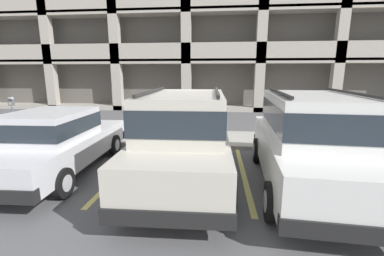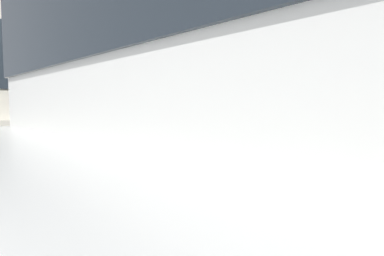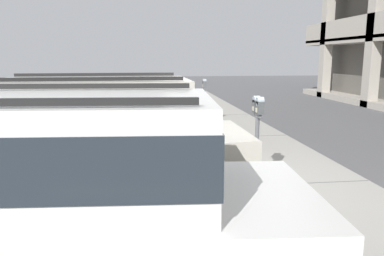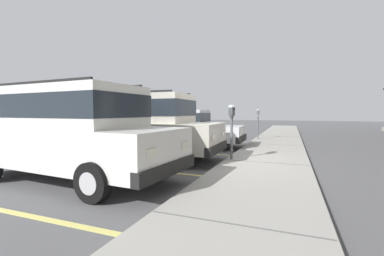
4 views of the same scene
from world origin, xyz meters
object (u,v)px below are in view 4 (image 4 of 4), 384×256
silver_suv (143,124)px  parking_meter_near (232,119)px  dark_hatchback (73,129)px  red_sedan (187,127)px  parking_meter_far (258,119)px

silver_suv → parking_meter_near: (-0.32, 2.68, 0.17)m
dark_hatchback → parking_meter_near: size_ratio=3.21×
red_sedan → parking_meter_far: size_ratio=3.06×
silver_suv → dark_hatchback: 2.61m
red_sedan → dark_hatchback: 5.74m
silver_suv → parking_meter_far: (-6.33, 2.69, 0.01)m
parking_meter_near → parking_meter_far: size_ratio=1.03×
silver_suv → parking_meter_far: silver_suv is taller
silver_suv → dark_hatchback: size_ratio=0.98×
silver_suv → red_sedan: silver_suv is taller
silver_suv → red_sedan: bearing=175.6°
dark_hatchback → silver_suv: bearing=-178.2°
red_sedan → parking_meter_near: 3.77m
parking_meter_far → red_sedan: bearing=-38.1°
red_sedan → parking_meter_near: (2.79, 2.51, 0.43)m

